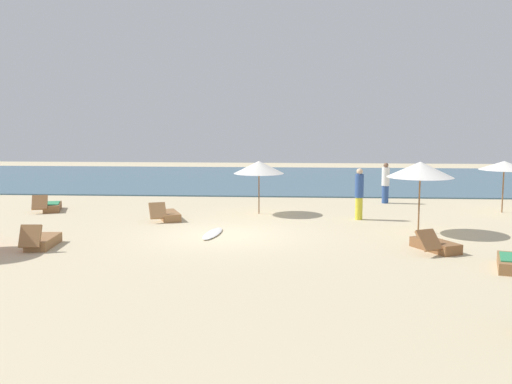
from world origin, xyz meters
TOP-DOWN VIEW (x-y plane):
  - ground_plane at (0.00, 0.00)m, footprint 60.00×60.00m
  - ocean_water at (0.00, 17.00)m, footprint 48.00×16.00m
  - umbrella_0 at (10.18, 5.20)m, footprint 1.89×1.89m
  - umbrella_2 at (0.81, 4.27)m, footprint 1.91×1.91m
  - umbrella_3 at (6.10, 0.80)m, footprint 2.08×2.08m
  - lounger_0 at (-7.40, 4.44)m, footprint 1.08×1.79m
  - lounger_1 at (6.03, -1.78)m, footprint 1.30×1.78m
  - lounger_2 at (-4.95, -2.04)m, footprint 0.72×1.67m
  - lounger_4 at (-2.36, 2.70)m, footprint 1.18×1.78m
  - person_0 at (6.04, 7.47)m, footprint 0.45×0.45m
  - person_1 at (4.48, 3.21)m, footprint 0.38×0.38m
  - surfboard at (-0.39, 0.11)m, footprint 0.62×2.03m

SIDE VIEW (x-z plane):
  - ground_plane at x=0.00m, z-range 0.00..0.00m
  - ocean_water at x=0.00m, z-range 0.00..0.06m
  - surfboard at x=-0.39m, z-range 0.00..0.07m
  - lounger_1 at x=6.03m, z-range -0.17..0.51m
  - lounger_4 at x=-2.36m, z-range -0.18..0.51m
  - lounger_2 at x=-4.95m, z-range -0.20..0.54m
  - lounger_0 at x=-7.40m, z-range -0.16..0.52m
  - person_0 at x=6.04m, z-range 0.01..1.75m
  - person_1 at x=4.48m, z-range 0.03..1.88m
  - umbrella_2 at x=0.81m, z-range 0.77..2.79m
  - umbrella_0 at x=10.18m, z-range 0.83..2.82m
  - umbrella_3 at x=6.10m, z-range 0.89..3.16m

